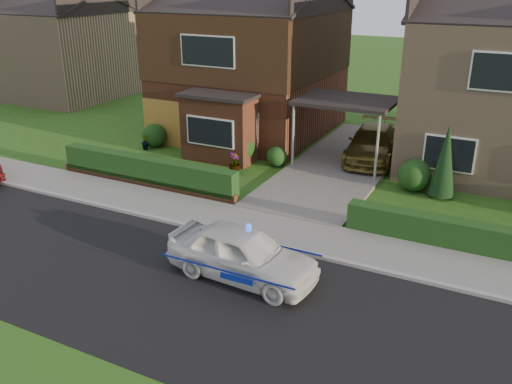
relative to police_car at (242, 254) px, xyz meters
The scene contains 22 objects.
ground 1.47m from the police_car, 111.91° to the right, with size 120.00×120.00×0.00m, color #284F15.
road 1.47m from the police_car, 111.91° to the right, with size 60.00×6.00×0.02m, color black.
kerb 2.01m from the police_car, 104.62° to the left, with size 60.00×0.16×0.12m, color #9E9993.
sidewalk 3.01m from the police_car, 99.45° to the left, with size 60.00×2.00×0.10m, color slate.
driveway 9.83m from the police_car, 92.82° to the left, with size 3.80×12.00×0.12m, color #666059.
house_left 14.50m from the police_car, 116.25° to the left, with size 7.50×9.53×7.25m.
carport_link 9.96m from the police_car, 92.83° to the left, with size 3.80×3.00×2.77m.
garage_door 12.37m from the police_car, 134.90° to the left, with size 2.20×0.10×2.10m, color olive.
dwarf_wall 7.52m from the police_car, 146.87° to the left, with size 7.70×0.25×0.36m, color brown.
hedge_left 7.62m from the police_car, 145.92° to the left, with size 7.50×0.55×0.90m, color #103414.
hedge_right 6.78m from the police_car, 37.97° to the left, with size 7.50×0.55×0.80m, color #103414.
shrub_left_far 12.23m from the police_car, 137.26° to the left, with size 1.08×1.08×1.08m, color #103414.
shrub_left_mid 9.26m from the police_car, 118.96° to the left, with size 1.32×1.32×1.32m, color #103414.
shrub_left_near 8.89m from the police_car, 108.94° to the left, with size 0.84×0.84×0.84m, color #103414.
shrub_right_near 8.64m from the police_car, 71.66° to the left, with size 1.20×1.20×1.20m, color #103414.
conifer_a 8.84m from the police_car, 65.08° to the left, with size 0.90×0.90×2.60m, color black.
neighbour_left 25.34m from the police_car, 144.15° to the left, with size 6.50×7.00×5.20m, color tan.
police_car is the anchor object (origin of this frame).
driveway_car 10.79m from the police_car, 87.73° to the left, with size 1.88×4.62×1.34m, color brown.
potted_plant_a 9.59m from the police_car, 127.08° to the left, with size 0.43×0.29×0.82m, color gray.
potted_plant_b 11.98m from the police_car, 139.35° to the left, with size 0.40×0.32×0.72m, color gray.
potted_plant_c 7.93m from the police_car, 120.35° to the left, with size 0.48×0.48×0.86m, color gray.
Camera 1 is at (6.36, -9.65, 7.44)m, focal length 38.00 mm.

